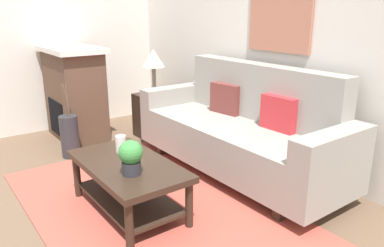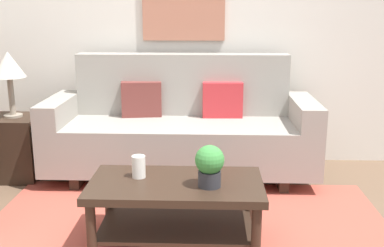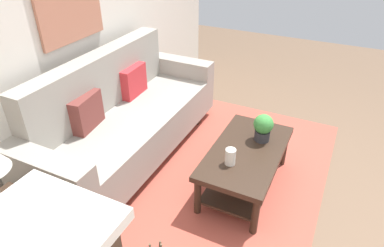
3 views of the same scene
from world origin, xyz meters
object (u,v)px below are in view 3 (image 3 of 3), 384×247
Objects in this scene: coffee_table at (246,160)px; tabletop_vase at (230,157)px; couch at (125,119)px; framed_painting at (69,4)px; throw_pillow_maroon at (87,112)px; potted_plant_tabletop at (263,127)px; throw_pillow_crimson at (133,81)px; side_table at (16,240)px.

tabletop_vase reaches higher than coffee_table.
couch is 1.18m from framed_painting.
couch reaches higher than throw_pillow_maroon.
potted_plant_tabletop is (0.63, -1.47, -0.11)m from throw_pillow_maroon.
side_table is at bearing -172.79° from throw_pillow_crimson.
framed_painting reaches higher than side_table.
side_table is (-1.47, -0.11, -0.15)m from couch.
throw_pillow_maroon is 0.33× the size of coffee_table.
potted_plant_tabletop is (0.21, -0.07, 0.26)m from coffee_table.
coffee_table is 1.96× the size of side_table.
throw_pillow_crimson is (0.37, 0.12, 0.25)m from couch.
couch reaches higher than coffee_table.
potted_plant_tabletop is 0.34× the size of framed_painting.
framed_painting is at bearing 83.20° from tabletop_vase.
framed_painting is at bearing 90.00° from couch.
potted_plant_tabletop is at bearing -79.20° from couch.
throw_pillow_crimson is at bearing 18.69° from couch.
throw_pillow_maroon is at bearing 113.03° from potted_plant_tabletop.
tabletop_vase is 0.48m from potted_plant_tabletop.
throw_pillow_maroon reaches higher than tabletop_vase.
side_table is at bearing 142.38° from coffee_table.
tabletop_vase reaches higher than side_table.
throw_pillow_crimson is 1.48m from potted_plant_tabletop.
throw_pillow_crimson is 0.33× the size of coffee_table.
framed_painting is (-0.37, 0.34, 0.84)m from throw_pillow_crimson.
coffee_table is 0.34m from potted_plant_tabletop.
throw_pillow_crimson is at bearing 0.00° from throw_pillow_maroon.
coffee_table is at bearing -103.01° from throw_pillow_crimson.
throw_pillow_maroon is at bearing -137.27° from framed_painting.
potted_plant_tabletop is at bearing -35.68° from side_table.
side_table is at bearing -158.69° from framed_painting.
framed_painting is (-0.26, 1.81, 0.95)m from potted_plant_tabletop.
couch reaches higher than potted_plant_tabletop.
throw_pillow_crimson reaches higher than coffee_table.
throw_pillow_maroon is at bearing 161.31° from couch.
tabletop_vase is at bearing -113.10° from throw_pillow_crimson.
throw_pillow_maroon is 0.46× the size of framed_painting.
potted_plant_tabletop is at bearing -17.09° from tabletop_vase.
couch reaches higher than throw_pillow_crimson.
throw_pillow_maroon reaches higher than side_table.
throw_pillow_crimson is at bearing 85.66° from potted_plant_tabletop.
throw_pillow_maroon is 1.36m from tabletop_vase.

